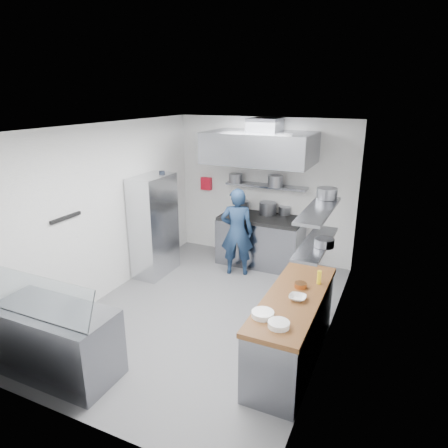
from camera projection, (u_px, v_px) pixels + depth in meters
The scene contains 36 objects.
floor at pixel (208, 311), 6.19m from camera, with size 5.00×5.00×0.00m, color #5B5B5E.
ceiling at pixel (205, 127), 5.32m from camera, with size 5.00×5.00×0.00m, color silver.
wall_back at pixel (264, 190), 7.91m from camera, with size 3.60×0.02×2.80m, color white.
wall_front at pixel (81, 306), 3.59m from camera, with size 3.60×0.02×2.80m, color white.
wall_left at pixel (108, 211), 6.47m from camera, with size 5.00×0.02×2.80m, color white.
wall_right at pixel (334, 245), 5.04m from camera, with size 5.00×0.02×2.80m, color white.
gas_range at pixel (260, 242), 7.83m from camera, with size 1.60×0.80×0.90m, color gray.
cooktop at pixel (261, 218), 7.68m from camera, with size 1.57×0.78×0.06m, color black.
stock_pot_left at pixel (242, 206), 8.06m from camera, with size 0.29×0.29×0.20m, color slate.
stock_pot_mid at pixel (268, 208), 7.80m from camera, with size 0.33×0.33×0.24m, color slate.
stock_pot_right at pixel (285, 210), 7.79m from camera, with size 0.24×0.24×0.16m, color slate.
over_range_shelf at pixel (266, 186), 7.70m from camera, with size 1.60×0.30×0.04m, color gray.
shelf_pot_a at pixel (236, 178), 7.84m from camera, with size 0.26×0.26×0.18m, color slate.
shelf_pot_b at pixel (275, 181), 7.49m from camera, with size 0.28×0.28×0.22m, color slate.
extractor_hood at pixel (260, 148), 7.10m from camera, with size 1.90×1.15×0.55m, color gray.
hood_duct at pixel (265, 125), 7.17m from camera, with size 0.55×0.55×0.24m, color slate.
red_firebox at pixel (206, 184), 8.35m from camera, with size 0.22×0.10×0.26m, color red.
chef at pixel (237, 232), 7.27m from camera, with size 0.60×0.39×1.63m, color #192D4B.
wire_rack at pixel (154, 226), 7.27m from camera, with size 0.50×0.90×1.85m, color silver.
rack_bin_a at pixel (157, 231), 7.39m from camera, with size 0.16×0.21×0.19m, color white.
rack_bin_b at pixel (167, 200), 7.56m from camera, with size 0.14×0.18×0.16m, color yellow.
rack_jar at pixel (162, 176), 7.20m from camera, with size 0.10×0.10×0.18m, color black.
knife_strip at pixel (66, 218), 5.63m from camera, with size 0.04×0.55×0.05m, color black.
prep_counter_base at pixel (292, 330), 4.96m from camera, with size 0.62×2.00×0.84m, color gray.
prep_counter_top at pixel (294, 298), 4.82m from camera, with size 0.65×2.04×0.06m, color brown.
plate_stack_a at pixel (263, 314), 4.35m from camera, with size 0.25×0.25×0.06m, color white.
plate_stack_b at pixel (279, 324), 4.16m from camera, with size 0.23×0.23×0.06m, color white.
copper_pan at pixel (300, 285), 5.01m from camera, with size 0.15×0.15×0.06m, color #C87538.
squeeze_bottle at pixel (319, 277), 5.08m from camera, with size 0.05×0.05×0.18m, color yellow.
mixing_bowl at pixel (298, 298), 4.71m from camera, with size 0.20×0.20×0.05m, color white.
wall_shelf_lower at pixel (316, 243), 4.82m from camera, with size 0.30×1.30×0.04m, color gray.
wall_shelf_upper at pixel (319, 210), 4.68m from camera, with size 0.30×1.30×0.04m, color gray.
shelf_pot_c at pixel (324, 243), 4.64m from camera, with size 0.23×0.23×0.10m, color slate.
shelf_pot_d at pixel (327, 193), 5.07m from camera, with size 0.26×0.26×0.14m, color slate.
display_case at pixel (56, 341), 4.73m from camera, with size 1.50×0.70×0.85m, color gray.
display_glass at pixel (40, 297), 4.42m from camera, with size 1.47×0.02×0.45m, color silver.
Camera 1 is at (2.50, -4.86, 3.23)m, focal length 32.00 mm.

